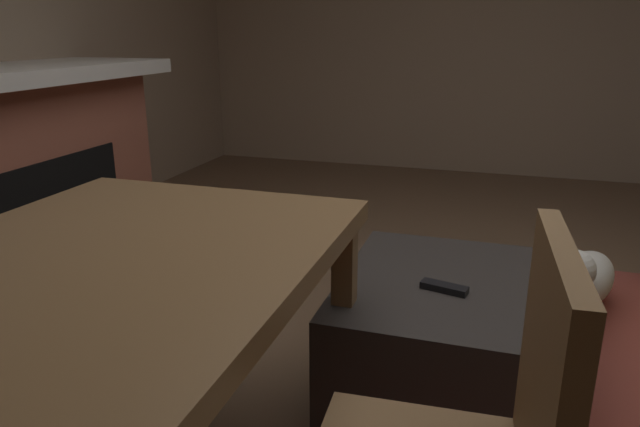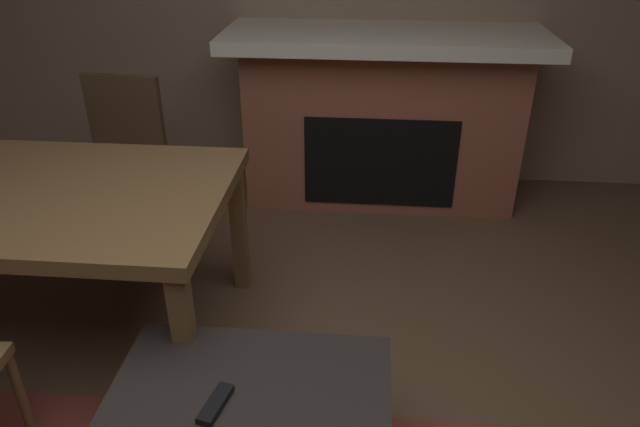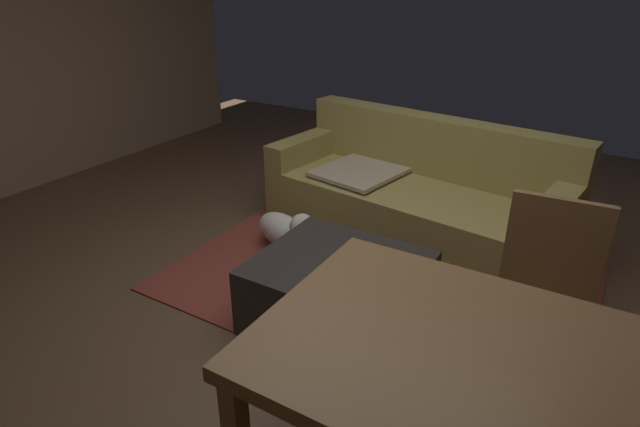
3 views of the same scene
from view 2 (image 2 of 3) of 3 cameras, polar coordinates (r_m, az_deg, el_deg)
The scene contains 4 objects.
fireplace at distance 3.76m, azimuth 6.03°, elevation 9.43°, with size 1.91×0.76×1.08m.
tv_remote at distance 1.90m, azimuth -10.18°, elevation -17.85°, with size 0.05×0.16×0.02m, color black.
dining_table at distance 2.67m, azimuth -26.64°, elevation 0.77°, with size 1.64×1.00×0.74m.
dining_chair_south at distance 3.43m, azimuth -18.89°, elevation 5.65°, with size 0.48×0.48×0.93m.
Camera 2 is at (-0.27, 1.17, 1.78)m, focal length 32.74 mm.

